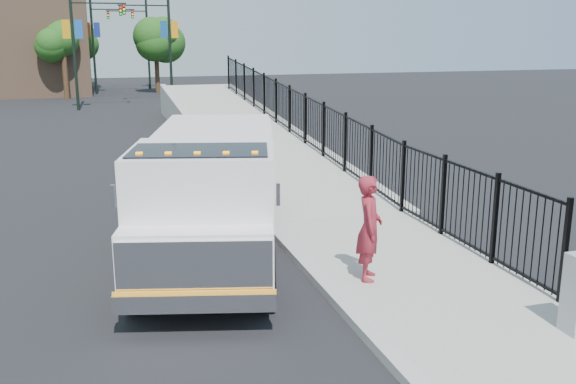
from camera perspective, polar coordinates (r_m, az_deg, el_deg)
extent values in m
plane|color=black|center=(12.03, 3.27, -8.53)|extent=(120.00, 120.00, 0.00)
cube|color=#9E998E|center=(11.18, 16.37, -10.60)|extent=(3.55, 12.00, 0.12)
cube|color=#ADAAA3|center=(10.31, 7.14, -12.15)|extent=(0.30, 12.00, 0.16)
cube|color=#9E998E|center=(27.49, -3.94, 4.32)|extent=(3.95, 24.06, 3.19)
cube|color=black|center=(23.91, 1.52, 5.07)|extent=(0.10, 28.00, 1.80)
cube|color=black|center=(14.01, -6.64, -2.82)|extent=(2.75, 7.14, 0.23)
cube|color=white|center=(11.42, -7.60, -1.29)|extent=(2.94, 2.83, 2.09)
cube|color=white|center=(10.34, -8.12, -5.99)|extent=(2.56, 1.31, 1.04)
cube|color=silver|center=(9.98, -8.32, -6.74)|extent=(2.35, 0.67, 0.89)
cube|color=silver|center=(10.10, -8.27, -9.69)|extent=(2.48, 0.79, 0.29)
cube|color=orange|center=(10.03, -8.30, -8.87)|extent=(2.44, 0.66, 0.06)
cube|color=black|center=(11.02, -7.82, 1.50)|extent=(2.56, 1.88, 0.89)
cube|color=white|center=(15.07, -6.40, 2.48)|extent=(3.50, 4.87, 1.78)
cube|color=silver|center=(10.51, -15.28, -0.36)|extent=(0.08, 0.08, 0.37)
cube|color=silver|center=(10.25, -0.89, -0.21)|extent=(0.08, 0.08, 0.37)
cube|color=orange|center=(10.71, -13.09, 3.30)|extent=(0.12, 0.11, 0.06)
cube|color=orange|center=(10.63, -10.60, 3.35)|extent=(0.12, 0.11, 0.06)
cube|color=orange|center=(10.58, -8.07, 3.40)|extent=(0.12, 0.11, 0.06)
cube|color=orange|center=(10.54, -5.52, 3.43)|extent=(0.12, 0.11, 0.06)
cube|color=orange|center=(10.53, -2.96, 3.47)|extent=(0.12, 0.11, 0.06)
cylinder|color=black|center=(11.23, -13.37, -7.72)|extent=(0.58, 1.09, 1.04)
cylinder|color=black|center=(11.03, -2.00, -7.74)|extent=(0.58, 1.09, 1.04)
cylinder|color=black|center=(16.04, -10.06, -0.97)|extent=(0.58, 1.09, 1.04)
cylinder|color=black|center=(15.90, -2.20, -0.90)|extent=(0.58, 1.09, 1.04)
cylinder|color=black|center=(17.14, -9.58, 0.02)|extent=(0.58, 1.09, 1.04)
cylinder|color=black|center=(17.01, -2.23, 0.10)|extent=(0.58, 1.09, 1.04)
imported|color=maroon|center=(11.91, 7.24, -3.20)|extent=(0.73, 0.85, 1.97)
cylinder|color=black|center=(41.20, -18.53, 12.45)|extent=(0.18, 0.18, 8.00)
cube|color=black|center=(41.23, -16.49, 15.80)|extent=(3.20, 0.08, 0.08)
cube|color=black|center=(41.26, -14.38, 15.44)|extent=(0.18, 0.22, 0.60)
cube|color=#164DA4|center=(41.19, -18.12, 13.60)|extent=(0.45, 0.04, 1.10)
cube|color=orange|center=(41.21, -19.12, 13.52)|extent=(0.45, 0.04, 1.10)
cylinder|color=black|center=(44.03, -10.46, 12.98)|extent=(0.18, 0.18, 8.00)
cube|color=black|center=(43.90, -12.75, 15.88)|extent=(3.20, 0.08, 0.08)
cube|color=black|center=(43.80, -14.67, 15.32)|extent=(0.18, 0.22, 0.60)
cube|color=orange|center=(44.06, -10.04, 14.04)|extent=(0.45, 0.04, 1.10)
cube|color=navy|center=(43.99, -10.97, 14.00)|extent=(0.45, 0.04, 1.10)
cylinder|color=black|center=(52.05, -16.95, 12.74)|extent=(0.18, 0.18, 8.00)
cube|color=black|center=(52.10, -15.32, 15.38)|extent=(3.20, 0.08, 0.08)
cube|color=black|center=(52.16, -13.66, 15.09)|extent=(0.18, 0.22, 0.60)
cube|color=navy|center=(52.05, -16.62, 13.64)|extent=(0.45, 0.04, 1.10)
cube|color=#D15B2C|center=(52.05, -17.41, 13.59)|extent=(0.45, 0.04, 1.10)
cylinder|color=black|center=(55.76, -12.36, 13.06)|extent=(0.18, 0.18, 8.00)
cube|color=black|center=(55.68, -14.19, 15.33)|extent=(3.20, 0.08, 0.08)
cube|color=black|center=(55.61, -15.69, 14.88)|extent=(0.18, 0.22, 0.60)
cube|color=orange|center=(55.79, -12.03, 13.90)|extent=(0.45, 0.04, 1.10)
cube|color=navy|center=(55.73, -12.77, 13.86)|extent=(0.45, 0.04, 1.10)
cylinder|color=#382314|center=(48.47, -19.18, 9.68)|extent=(0.36, 0.36, 3.20)
sphere|color=#194714|center=(48.38, -19.41, 12.51)|extent=(2.49, 2.49, 2.49)
cylinder|color=#382314|center=(51.86, -11.56, 10.39)|extent=(0.36, 0.36, 3.20)
sphere|color=#194714|center=(51.78, -11.69, 13.04)|extent=(2.87, 2.87, 2.87)
cylinder|color=#382314|center=(57.35, -18.00, 10.32)|extent=(0.36, 0.36, 3.20)
sphere|color=#194714|center=(57.27, -18.18, 12.71)|extent=(3.03, 3.03, 3.03)
cube|color=#8C664C|center=(54.68, -22.66, 12.31)|extent=(10.00, 10.00, 8.00)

